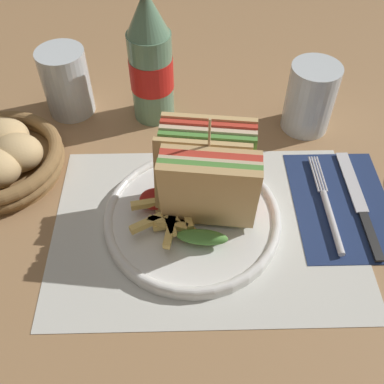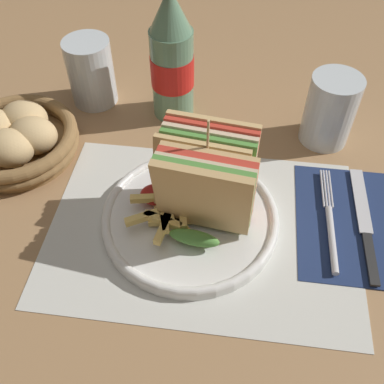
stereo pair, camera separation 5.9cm
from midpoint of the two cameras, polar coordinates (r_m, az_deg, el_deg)
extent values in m
plane|color=#9E754C|center=(0.61, 3.48, -4.85)|extent=(4.00, 4.00, 0.00)
cube|color=silver|center=(0.61, 4.21, -4.73)|extent=(0.41, 0.29, 0.00)
cylinder|color=white|center=(0.61, 2.53, -3.60)|extent=(0.24, 0.24, 0.01)
torus|color=white|center=(0.60, 2.55, -3.20)|extent=(0.24, 0.24, 0.01)
cube|color=tan|center=(0.53, 4.47, -1.16)|extent=(0.12, 0.04, 0.12)
cube|color=#518E3D|center=(0.54, 4.66, -0.52)|extent=(0.12, 0.04, 0.12)
cube|color=beige|center=(0.55, 4.85, 0.10)|extent=(0.12, 0.04, 0.12)
cube|color=red|center=(0.56, 5.03, 0.71)|extent=(0.12, 0.04, 0.12)
cube|color=tan|center=(0.56, 5.21, 1.30)|extent=(0.12, 0.04, 0.12)
ellipsoid|color=#518E3D|center=(0.56, 3.74, -6.07)|extent=(0.07, 0.03, 0.02)
cube|color=tan|center=(0.56, 4.45, 1.04)|extent=(0.12, 0.04, 0.12)
cube|color=#518E3D|center=(0.57, 4.65, 1.83)|extent=(0.12, 0.04, 0.12)
cube|color=beige|center=(0.57, 4.85, 2.61)|extent=(0.12, 0.04, 0.12)
cube|color=red|center=(0.58, 5.05, 3.38)|extent=(0.12, 0.04, 0.12)
cube|color=tan|center=(0.58, 5.24, 4.13)|extent=(0.12, 0.04, 0.12)
ellipsoid|color=#518E3D|center=(0.59, 4.16, -1.98)|extent=(0.07, 0.03, 0.02)
cylinder|color=tan|center=(0.55, 4.97, 2.69)|extent=(0.00, 0.00, 0.15)
cube|color=#E5C166|center=(0.58, 1.11, -4.00)|extent=(0.05, 0.05, 0.01)
cube|color=#E5C166|center=(0.58, 0.17, -3.81)|extent=(0.06, 0.02, 0.01)
cube|color=#E5C166|center=(0.59, 1.67, -2.62)|extent=(0.02, 0.05, 0.01)
cube|color=#E5C166|center=(0.60, -2.14, -0.95)|extent=(0.06, 0.02, 0.01)
cube|color=#E5C166|center=(0.57, -0.77, -4.92)|extent=(0.02, 0.05, 0.01)
cube|color=#E5C166|center=(0.58, -3.25, -3.35)|extent=(0.05, 0.03, 0.01)
cube|color=#E5C166|center=(0.59, -0.42, -2.10)|extent=(0.03, 0.05, 0.01)
cube|color=#E5C166|center=(0.57, -0.80, -3.80)|extent=(0.05, 0.02, 0.01)
cube|color=#E5C166|center=(0.59, -0.87, -2.26)|extent=(0.03, 0.07, 0.01)
cube|color=#E5C166|center=(0.58, -0.01, -2.65)|extent=(0.02, 0.05, 0.01)
cube|color=#E5C166|center=(0.58, 1.60, -3.02)|extent=(0.02, 0.05, 0.01)
ellipsoid|color=maroon|center=(0.61, -1.85, -0.49)|extent=(0.04, 0.04, 0.02)
cube|color=navy|center=(0.66, 21.44, -3.71)|extent=(0.13, 0.20, 0.00)
cylinder|color=silver|center=(0.62, 19.96, -5.72)|extent=(0.01, 0.11, 0.01)
cylinder|color=silver|center=(0.68, 18.64, 0.35)|extent=(0.00, 0.07, 0.00)
cylinder|color=silver|center=(0.68, 18.96, 0.32)|extent=(0.00, 0.07, 0.00)
cylinder|color=silver|center=(0.68, 19.29, 0.29)|extent=(0.00, 0.07, 0.00)
cylinder|color=silver|center=(0.68, 19.61, 0.26)|extent=(0.00, 0.07, 0.00)
cube|color=black|center=(0.63, 24.31, -7.88)|extent=(0.01, 0.08, 0.00)
cube|color=silver|center=(0.68, 22.99, -1.07)|extent=(0.02, 0.12, 0.00)
cylinder|color=slate|center=(0.74, -0.14, 14.63)|extent=(0.07, 0.07, 0.15)
cylinder|color=red|center=(0.73, -0.14, 15.11)|extent=(0.07, 0.07, 0.05)
cone|color=slate|center=(0.68, -0.16, 22.12)|extent=(0.06, 0.06, 0.07)
cylinder|color=silver|center=(0.73, 19.38, 9.68)|extent=(0.08, 0.08, 0.11)
cylinder|color=silver|center=(0.78, -10.58, 14.66)|extent=(0.08, 0.08, 0.11)
cylinder|color=black|center=(0.81, -10.21, 12.53)|extent=(0.07, 0.07, 0.04)
cylinder|color=olive|center=(0.74, -19.09, 5.08)|extent=(0.18, 0.18, 0.01)
torus|color=olive|center=(0.73, -19.33, 5.75)|extent=(0.19, 0.19, 0.02)
torus|color=olive|center=(0.72, -19.63, 6.61)|extent=(0.19, 0.19, 0.02)
ellipsoid|color=tan|center=(0.71, -17.32, 6.75)|extent=(0.07, 0.06, 0.05)
ellipsoid|color=tan|center=(0.74, -18.41, 8.69)|extent=(0.07, 0.06, 0.05)
ellipsoid|color=tan|center=(0.70, -19.98, 5.14)|extent=(0.07, 0.06, 0.05)
camera|label=1|loc=(0.03, -87.17, 3.28)|focal=42.00mm
camera|label=2|loc=(0.03, 92.83, -3.28)|focal=42.00mm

